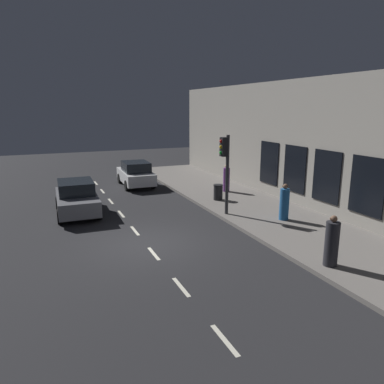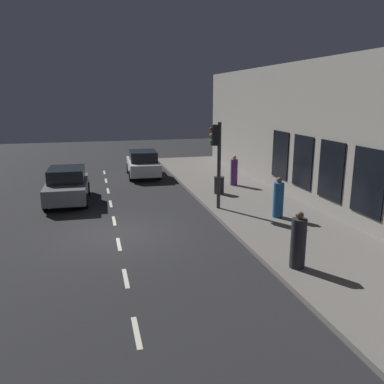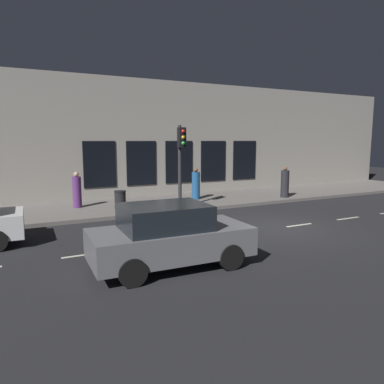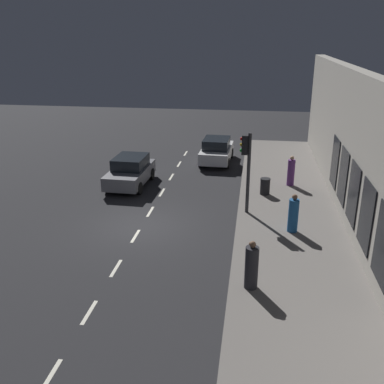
# 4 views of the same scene
# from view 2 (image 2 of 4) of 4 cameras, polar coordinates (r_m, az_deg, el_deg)

# --- Properties ---
(ground_plane) EXTENTS (60.00, 60.00, 0.00)m
(ground_plane) POSITION_cam_2_polar(r_m,az_deg,el_deg) (14.46, -10.78, -6.01)
(ground_plane) COLOR #232326
(sidewalk) EXTENTS (4.50, 32.00, 0.15)m
(sidewalk) POSITION_cam_2_polar(r_m,az_deg,el_deg) (15.99, 12.18, -3.85)
(sidewalk) COLOR slate
(sidewalk) RESTS_ON ground
(building_facade) EXTENTS (0.65, 32.00, 6.32)m
(building_facade) POSITION_cam_2_polar(r_m,az_deg,el_deg) (16.67, 20.67, 7.12)
(building_facade) COLOR gray
(building_facade) RESTS_ON ground
(lane_centre_line) EXTENTS (0.12, 27.20, 0.01)m
(lane_centre_line) POSITION_cam_2_polar(r_m,az_deg,el_deg) (13.52, -10.50, -7.40)
(lane_centre_line) COLOR beige
(lane_centre_line) RESTS_ON ground
(traffic_light) EXTENTS (0.50, 0.32, 3.62)m
(traffic_light) POSITION_cam_2_polar(r_m,az_deg,el_deg) (16.39, 3.58, 5.88)
(traffic_light) COLOR #2D2D30
(traffic_light) RESTS_ON sidewalk
(parked_car_0) EXTENTS (1.97, 4.00, 1.58)m
(parked_car_0) POSITION_cam_2_polar(r_m,az_deg,el_deg) (19.13, -17.55, 0.93)
(parked_car_0) COLOR slate
(parked_car_0) RESTS_ON ground
(parked_car_1) EXTENTS (1.97, 3.96, 1.58)m
(parked_car_1) POSITION_cam_2_polar(r_m,az_deg,el_deg) (24.23, -7.07, 4.08)
(parked_car_1) COLOR silver
(parked_car_1) RESTS_ON ground
(pedestrian_0) EXTENTS (0.57, 0.57, 1.60)m
(pedestrian_0) POSITION_cam_2_polar(r_m,az_deg,el_deg) (15.86, 12.34, -1.00)
(pedestrian_0) COLOR #1E5189
(pedestrian_0) RESTS_ON sidewalk
(pedestrian_1) EXTENTS (0.44, 0.44, 1.60)m
(pedestrian_1) POSITION_cam_2_polar(r_m,az_deg,el_deg) (21.17, 6.08, 2.95)
(pedestrian_1) COLOR #5B2D70
(pedestrian_1) RESTS_ON sidewalk
(pedestrian_2) EXTENTS (0.57, 0.57, 1.62)m
(pedestrian_2) POSITION_cam_2_polar(r_m,az_deg,el_deg) (11.39, 15.06, -7.02)
(pedestrian_2) COLOR #232328
(pedestrian_2) RESTS_ON sidewalk
(trash_bin) EXTENTS (0.50, 0.50, 0.82)m
(trash_bin) POSITION_cam_2_polar(r_m,az_deg,el_deg) (19.34, 3.92, 1.00)
(trash_bin) COLOR black
(trash_bin) RESTS_ON sidewalk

